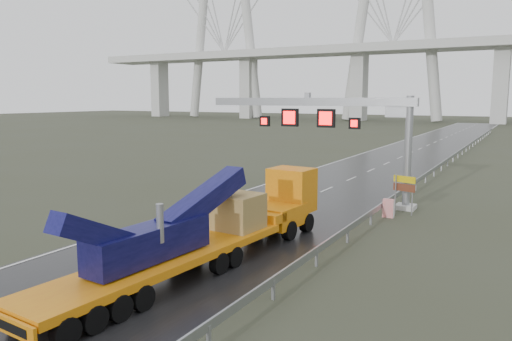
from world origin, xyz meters
The scene contains 7 objects.
ground centered at (0.00, 0.00, 0.00)m, with size 400.00×400.00×0.00m, color #353827.
road centered at (0.00, 40.00, 0.01)m, with size 11.00×200.00×0.02m, color black.
guardrail centered at (6.10, 30.00, 0.70)m, with size 0.20×140.00×1.40m, color gray, non-canonical shape.
sign_gantry centered at (2.10, 17.99, 5.61)m, with size 14.90×1.20×7.42m.
heavy_haul_truck centered at (2.03, 4.11, 1.55)m, with size 3.76×17.17×4.00m.
exit_sign_pair centered at (7.10, 16.45, 1.70)m, with size 1.38×0.43×2.43m.
striped_barrier centered at (6.49, 15.29, 0.55)m, with size 0.65×0.35×1.10m, color red.
Camera 1 is at (13.72, -13.93, 7.05)m, focal length 35.00 mm.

